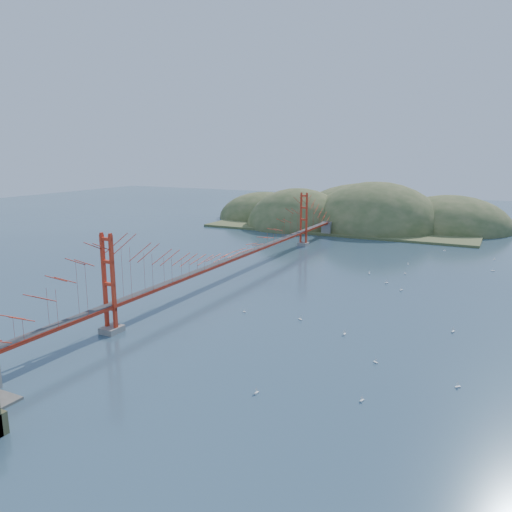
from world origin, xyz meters
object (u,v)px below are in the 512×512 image
at_px(sailboat_0, 345,333).
at_px(sailboat_1, 369,273).
at_px(bridge, 238,234).
at_px(sailboat_2, 376,361).

height_order(sailboat_0, sailboat_1, sailboat_0).
height_order(bridge, sailboat_1, bridge).
bearing_deg(bridge, sailboat_1, 29.45).
distance_m(bridge, sailboat_1, 23.49).
bearing_deg(sailboat_2, sailboat_0, 129.71).
bearing_deg(sailboat_1, sailboat_0, -80.92).
relative_size(sailboat_2, sailboat_0, 0.87).
xyz_separation_m(bridge, sailboat_2, (29.35, -24.75, -6.87)).
bearing_deg(sailboat_0, bridge, 142.47).
xyz_separation_m(bridge, sailboat_1, (19.56, 11.04, -6.86)).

